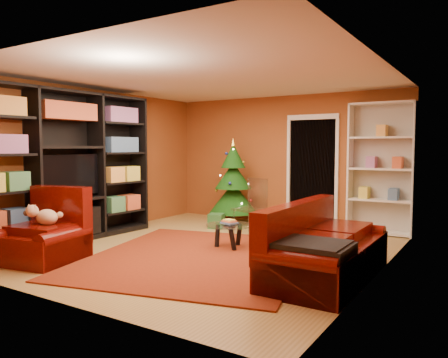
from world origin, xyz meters
The scene contains 17 objects.
floor centered at (0.00, 0.00, -0.03)m, with size 5.00×5.50×0.05m, color olive.
ceiling centered at (0.00, 0.00, 2.62)m, with size 5.00×5.50×0.05m, color silver.
wall_back centered at (0.00, 2.77, 1.30)m, with size 5.00×0.05×2.60m, color brown.
wall_left centered at (-2.52, 0.00, 1.30)m, with size 0.05×5.50×2.60m, color brown.
wall_right centered at (2.52, 0.00, 1.30)m, with size 0.05×5.50×2.60m, color brown.
doorway centered at (0.60, 2.73, 1.05)m, with size 1.06×0.60×2.16m, color black, non-canonical shape.
rug centered at (0.16, -0.54, 0.01)m, with size 2.93×3.41×0.02m, color maroon.
media_unit centered at (-2.27, -0.83, 1.24)m, with size 0.49×3.22×2.47m, color black, non-canonical shape.
christmas_tree centered at (-0.87, 2.15, 0.85)m, with size 0.98×0.98×1.75m, color #0D370B, non-canonical shape.
gift_box_green centered at (-0.85, 1.49, 0.14)m, with size 0.28×0.28×0.28m, color #215828.
gift_box_red centered at (-1.21, 2.38, 0.12)m, with size 0.24×0.24×0.24m, color maroon.
white_bookshelf centered at (1.95, 2.57, 1.17)m, with size 1.12×0.40×2.41m, color white, non-canonical shape.
armchair centered at (-1.53, -1.84, 0.41)m, with size 1.04×1.04×0.81m, color #430704, non-canonical shape.
dog centered at (-1.49, -1.78, 0.60)m, with size 0.40×0.30×0.26m, color beige, non-canonical shape.
sofa centered at (2.02, -0.52, 0.45)m, with size 2.10×0.95×0.90m, color #430704, non-canonical shape.
coffee_table centered at (0.25, 0.17, 0.19)m, with size 0.73×0.73×0.45m, color gray, non-canonical shape.
acrylic_chair centered at (-0.01, 1.27, 0.45)m, with size 0.46×0.51×0.91m, color #66605B, non-canonical shape.
Camera 1 is at (3.69, -5.50, 1.56)m, focal length 35.00 mm.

